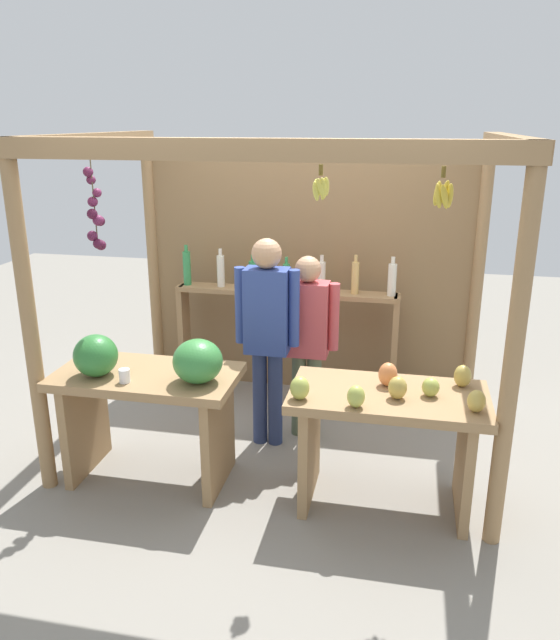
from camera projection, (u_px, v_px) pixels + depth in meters
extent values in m
plane|color=gray|center=(285.00, 437.00, 4.92)|extent=(12.00, 12.00, 0.00)
cylinder|color=#99754C|center=(30.00, 326.00, 3.92)|extent=(0.10, 0.10, 2.30)
cylinder|color=#99754C|center=(513.00, 361.00, 3.36)|extent=(0.10, 0.10, 2.30)
cylinder|color=#99754C|center=(153.00, 260.00, 5.77)|extent=(0.10, 0.10, 2.30)
cylinder|color=#99754C|center=(478.00, 275.00, 5.21)|extent=(0.10, 0.10, 2.30)
cube|color=#99754C|center=(250.00, 150.00, 3.31)|extent=(3.00, 0.12, 0.12)
cube|color=#99754C|center=(90.00, 142.00, 4.51)|extent=(0.12, 2.08, 0.12)
cube|color=#99754C|center=(510.00, 145.00, 3.95)|extent=(0.12, 2.08, 0.12)
cube|color=olive|center=(307.00, 279.00, 5.54)|extent=(2.90, 0.04, 2.07)
cylinder|color=brown|center=(321.00, 170.00, 3.40)|extent=(0.02, 0.02, 0.06)
ellipsoid|color=#D1CC4C|center=(326.00, 187.00, 3.42)|extent=(0.04, 0.06, 0.11)
ellipsoid|color=#D1CC4C|center=(324.00, 191.00, 3.46)|extent=(0.06, 0.06, 0.12)
ellipsoid|color=#D1CC4C|center=(322.00, 187.00, 3.46)|extent=(0.08, 0.04, 0.11)
ellipsoid|color=#D1CC4C|center=(317.00, 188.00, 3.47)|extent=(0.05, 0.05, 0.12)
ellipsoid|color=#D1CC4C|center=(316.00, 188.00, 3.44)|extent=(0.04, 0.06, 0.11)
ellipsoid|color=#D1CC4C|center=(316.00, 191.00, 3.42)|extent=(0.06, 0.05, 0.12)
ellipsoid|color=#D1CC4C|center=(320.00, 188.00, 3.41)|extent=(0.07, 0.04, 0.11)
ellipsoid|color=#D1CC4C|center=(324.00, 187.00, 3.41)|extent=(0.06, 0.06, 0.12)
cylinder|color=brown|center=(444.00, 172.00, 3.27)|extent=(0.02, 0.02, 0.06)
ellipsoid|color=gold|center=(450.00, 196.00, 3.31)|extent=(0.04, 0.06, 0.14)
ellipsoid|color=gold|center=(444.00, 192.00, 3.33)|extent=(0.07, 0.05, 0.14)
ellipsoid|color=gold|center=(437.00, 193.00, 3.33)|extent=(0.05, 0.06, 0.14)
ellipsoid|color=gold|center=(438.00, 196.00, 3.31)|extent=(0.05, 0.06, 0.14)
ellipsoid|color=gold|center=(445.00, 197.00, 3.28)|extent=(0.07, 0.05, 0.14)
cylinder|color=#4C422D|center=(94.00, 203.00, 3.94)|extent=(0.01, 0.01, 0.55)
sphere|color=#511938|center=(88.00, 172.00, 3.89)|extent=(0.06, 0.06, 0.06)
sphere|color=#511938|center=(91.00, 180.00, 3.92)|extent=(0.06, 0.06, 0.06)
sphere|color=#601E42|center=(97.00, 193.00, 3.94)|extent=(0.06, 0.06, 0.06)
sphere|color=#601E42|center=(93.00, 202.00, 3.95)|extent=(0.07, 0.07, 0.07)
sphere|color=#47142D|center=(92.00, 214.00, 3.94)|extent=(0.07, 0.07, 0.07)
sphere|color=#601E42|center=(98.00, 220.00, 3.96)|extent=(0.07, 0.07, 0.07)
sphere|color=#47142D|center=(100.00, 221.00, 3.98)|extent=(0.06, 0.06, 0.06)
sphere|color=#511938|center=(92.00, 236.00, 4.00)|extent=(0.07, 0.07, 0.07)
sphere|color=#47142D|center=(98.00, 244.00, 4.00)|extent=(0.07, 0.07, 0.07)
sphere|color=#47142D|center=(101.00, 245.00, 4.05)|extent=(0.07, 0.07, 0.07)
cube|color=#99754C|center=(147.00, 377.00, 4.15)|extent=(1.22, 0.64, 0.06)
cube|color=#99754C|center=(85.00, 423.00, 4.36)|extent=(0.06, 0.58, 0.73)
cube|color=#99754C|center=(218.00, 436.00, 4.17)|extent=(0.06, 0.58, 0.73)
ellipsoid|color=#2D7533|center=(96.00, 356.00, 4.05)|extent=(0.41, 0.41, 0.28)
ellipsoid|color=#38843D|center=(198.00, 361.00, 3.95)|extent=(0.34, 0.34, 0.28)
cylinder|color=white|center=(124.00, 376.00, 3.97)|extent=(0.07, 0.07, 0.09)
cube|color=#99754C|center=(389.00, 397.00, 3.84)|extent=(1.22, 0.64, 0.06)
cube|color=#99754C|center=(310.00, 446.00, 4.05)|extent=(0.06, 0.58, 0.73)
cube|color=#99754C|center=(464.00, 462.00, 3.87)|extent=(0.06, 0.58, 0.73)
ellipsoid|color=#A8B24C|center=(431.00, 387.00, 3.77)|extent=(0.12, 0.12, 0.12)
ellipsoid|color=#E07F47|center=(388.00, 374.00, 3.91)|extent=(0.12, 0.12, 0.15)
ellipsoid|color=#A8B24C|center=(356.00, 396.00, 3.62)|extent=(0.13, 0.13, 0.13)
ellipsoid|color=#B79E47|center=(477.00, 401.00, 3.56)|extent=(0.11, 0.11, 0.13)
ellipsoid|color=#B79E47|center=(463.00, 376.00, 3.90)|extent=(0.14, 0.14, 0.14)
ellipsoid|color=#A8B24C|center=(300.00, 388.00, 3.72)|extent=(0.15, 0.15, 0.14)
ellipsoid|color=#B79E47|center=(398.00, 388.00, 3.73)|extent=(0.14, 0.14, 0.14)
cube|color=#99754C|center=(184.00, 337.00, 5.67)|extent=(0.05, 0.20, 1.00)
cube|color=#99754C|center=(394.00, 352.00, 5.30)|extent=(0.05, 0.20, 1.00)
cube|color=#99754C|center=(286.00, 292.00, 5.34)|extent=(1.89, 0.22, 0.04)
cylinder|color=#338C4C|center=(187.00, 268.00, 5.46)|extent=(0.07, 0.07, 0.30)
cylinder|color=#338C4C|center=(186.00, 248.00, 5.40)|extent=(0.03, 0.03, 0.06)
cylinder|color=silver|center=(221.00, 271.00, 5.40)|extent=(0.07, 0.07, 0.28)
cylinder|color=silver|center=(220.00, 252.00, 5.35)|extent=(0.03, 0.03, 0.06)
cylinder|color=#338C4C|center=(253.00, 275.00, 5.35)|extent=(0.07, 0.07, 0.24)
cylinder|color=#338C4C|center=(253.00, 258.00, 5.31)|extent=(0.03, 0.03, 0.06)
cylinder|color=#338C4C|center=(286.00, 277.00, 5.30)|extent=(0.06, 0.06, 0.23)
cylinder|color=#338C4C|center=(286.00, 261.00, 5.25)|extent=(0.03, 0.03, 0.06)
cylinder|color=silver|center=(321.00, 277.00, 5.23)|extent=(0.07, 0.07, 0.26)
cylinder|color=silver|center=(322.00, 259.00, 5.18)|extent=(0.03, 0.03, 0.06)
cylinder|color=#D8B266|center=(355.00, 278.00, 5.18)|extent=(0.06, 0.06, 0.27)
cylinder|color=#D8B266|center=(356.00, 259.00, 5.13)|extent=(0.03, 0.03, 0.06)
cylinder|color=silver|center=(392.00, 280.00, 5.12)|extent=(0.07, 0.07, 0.27)
cylinder|color=silver|center=(393.00, 261.00, 5.07)|extent=(0.03, 0.03, 0.06)
cylinder|color=navy|center=(260.00, 397.00, 4.74)|extent=(0.11, 0.11, 0.75)
cylinder|color=navy|center=(275.00, 398.00, 4.72)|extent=(0.11, 0.11, 0.75)
cube|color=#2D428C|center=(267.00, 311.00, 4.52)|extent=(0.32, 0.19, 0.63)
cylinder|color=#2D428C|center=(240.00, 305.00, 4.55)|extent=(0.08, 0.08, 0.57)
cylinder|color=#2D428C|center=(294.00, 308.00, 4.47)|extent=(0.08, 0.08, 0.57)
sphere|color=tan|center=(267.00, 254.00, 4.39)|extent=(0.22, 0.22, 0.22)
cylinder|color=#546044|center=(299.00, 394.00, 4.88)|extent=(0.11, 0.11, 0.68)
cylinder|color=#546044|center=(314.00, 396.00, 4.85)|extent=(0.11, 0.11, 0.68)
cube|color=#BF474C|center=(307.00, 319.00, 4.67)|extent=(0.32, 0.19, 0.57)
cylinder|color=#BF474C|center=(281.00, 314.00, 4.70)|extent=(0.08, 0.08, 0.52)
cylinder|color=#BF474C|center=(334.00, 317.00, 4.62)|extent=(0.08, 0.08, 0.52)
sphere|color=tan|center=(308.00, 269.00, 4.55)|extent=(0.20, 0.20, 0.20)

